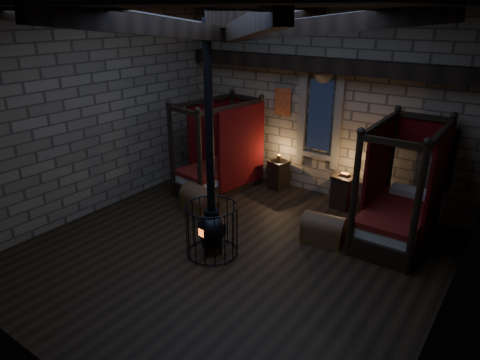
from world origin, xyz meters
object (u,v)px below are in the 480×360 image
Objects in this scene: bed_left at (220,168)px; stove at (212,224)px; bed_right at (398,212)px; trunk_right at (323,230)px; trunk_left at (200,201)px.

stove is at bearing -46.30° from bed_left.
bed_right reaches higher than bed_left.
bed_right is 3.59m from stove.
bed_left is 3.05m from stove.
bed_right is 2.70× the size of trunk_right.
bed_right is at bearing 34.05° from trunk_right.
stove is at bearing -140.24° from trunk_right.
bed_right is at bearing 9.02° from bed_left.
bed_right reaches higher than trunk_left.
trunk_right is (3.21, -0.92, -0.29)m from bed_left.
bed_left is at bearing 156.62° from trunk_right.
stove reaches higher than bed_right.
bed_right is 4.09m from trunk_left.
trunk_right is 2.17m from stove.
bed_left is 2.35× the size of trunk_left.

